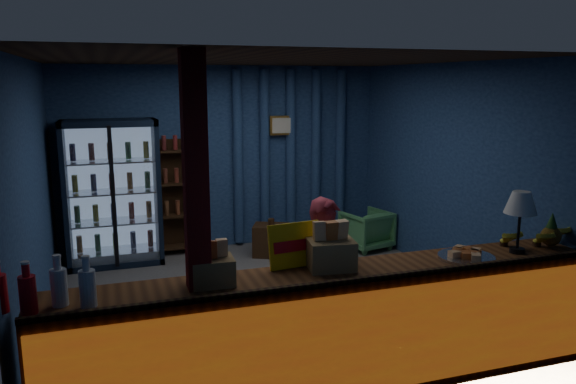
% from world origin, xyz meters
% --- Properties ---
extents(ground, '(4.60, 4.60, 0.00)m').
position_xyz_m(ground, '(0.00, 0.00, 0.00)').
color(ground, '#515154').
rests_on(ground, ground).
extents(room_walls, '(4.60, 4.60, 4.60)m').
position_xyz_m(room_walls, '(0.00, 0.00, 1.57)').
color(room_walls, navy).
rests_on(room_walls, ground).
extents(counter, '(4.40, 0.57, 0.99)m').
position_xyz_m(counter, '(0.00, -1.91, 0.48)').
color(counter, brown).
rests_on(counter, ground).
extents(support_post, '(0.16, 0.16, 2.60)m').
position_xyz_m(support_post, '(-1.05, -1.90, 1.30)').
color(support_post, maroon).
rests_on(support_post, ground).
extents(beverage_cooler, '(1.20, 0.62, 1.90)m').
position_xyz_m(beverage_cooler, '(-1.55, 1.92, 0.93)').
color(beverage_cooler, black).
rests_on(beverage_cooler, ground).
extents(bottle_shelf, '(0.50, 0.28, 1.60)m').
position_xyz_m(bottle_shelf, '(-0.70, 2.06, 0.79)').
color(bottle_shelf, '#3B2912').
rests_on(bottle_shelf, ground).
extents(curtain_folds, '(1.74, 0.14, 2.50)m').
position_xyz_m(curtain_folds, '(1.00, 2.14, 1.30)').
color(curtain_folds, navy).
rests_on(curtain_folds, room_walls).
extents(framed_picture, '(0.36, 0.04, 0.28)m').
position_xyz_m(framed_picture, '(0.85, 2.10, 1.75)').
color(framed_picture, gold).
rests_on(framed_picture, room_walls).
extents(shopkeeper, '(0.53, 0.36, 1.41)m').
position_xyz_m(shopkeeper, '(0.14, -1.37, 0.71)').
color(shopkeeper, '#9B2A3B').
rests_on(shopkeeper, ground).
extents(green_chair, '(0.73, 0.74, 0.56)m').
position_xyz_m(green_chair, '(1.90, 1.39, 0.28)').
color(green_chair, '#4F9E5A').
rests_on(green_chair, ground).
extents(side_table, '(0.58, 0.52, 0.52)m').
position_xyz_m(side_table, '(0.50, 1.51, 0.22)').
color(side_table, '#3B2912').
rests_on(side_table, ground).
extents(yellow_sign, '(0.45, 0.14, 0.35)m').
position_xyz_m(yellow_sign, '(-0.26, -1.68, 1.13)').
color(yellow_sign, yellow).
rests_on(yellow_sign, counter).
extents(soda_bottles, '(0.63, 0.19, 0.34)m').
position_xyz_m(soda_bottles, '(-2.05, -1.97, 1.09)').
color(soda_bottles, red).
rests_on(soda_bottles, counter).
extents(snack_box_left, '(0.39, 0.34, 0.38)m').
position_xyz_m(snack_box_left, '(-0.01, -1.81, 1.08)').
color(snack_box_left, '#A07D4D').
rests_on(snack_box_left, counter).
extents(snack_box_centre, '(0.31, 0.26, 0.32)m').
position_xyz_m(snack_box_centre, '(-0.95, -1.86, 1.06)').
color(snack_box_centre, '#A07D4D').
rests_on(snack_box_centre, counter).
extents(pastry_tray, '(0.46, 0.46, 0.08)m').
position_xyz_m(pastry_tray, '(1.15, -1.94, 0.98)').
color(pastry_tray, silver).
rests_on(pastry_tray, counter).
extents(banana_bunches, '(0.78, 0.30, 0.17)m').
position_xyz_m(banana_bunches, '(1.95, -1.81, 1.04)').
color(banana_bunches, yellow).
rests_on(banana_bunches, counter).
extents(table_lamp, '(0.27, 0.27, 0.53)m').
position_xyz_m(table_lamp, '(1.66, -1.94, 1.37)').
color(table_lamp, black).
rests_on(table_lamp, counter).
extents(pineapple, '(0.17, 0.17, 0.30)m').
position_xyz_m(pineapple, '(2.05, -1.89, 1.08)').
color(pineapple, '#8C6319').
rests_on(pineapple, counter).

